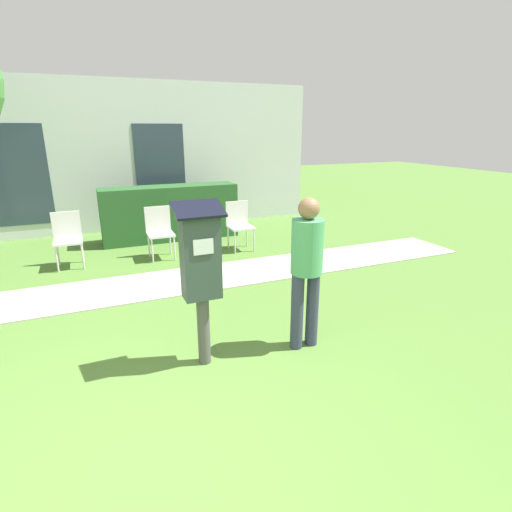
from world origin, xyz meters
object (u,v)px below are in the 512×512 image
Objects in this scene: parking_meter at (201,265)px; outdoor_chair_middle at (159,228)px; outdoor_chair_right at (239,222)px; person_standing at (307,263)px; outdoor_chair_left at (68,235)px.

parking_meter reaches higher than outdoor_chair_middle.
parking_meter is 1.77× the size of outdoor_chair_right.
parking_meter is 1.06m from person_standing.
person_standing reaches higher than outdoor_chair_left.
person_standing is 3.70m from outdoor_chair_right.
parking_meter reaches higher than outdoor_chair_right.
outdoor_chair_middle is at bearing -27.95° from outdoor_chair_left.
parking_meter is 1.77× the size of outdoor_chair_left.
person_standing is at bearing -116.34° from outdoor_chair_right.
outdoor_chair_middle is at bearing 139.80° from person_standing.
outdoor_chair_right is (0.64, 3.63, -0.40)m from person_standing.
outdoor_chair_left is 1.00× the size of outdoor_chair_middle.
person_standing is at bearing -81.96° from outdoor_chair_left.
parking_meter is at bearing -94.48° from outdoor_chair_left.
parking_meter is at bearing -148.50° from person_standing.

